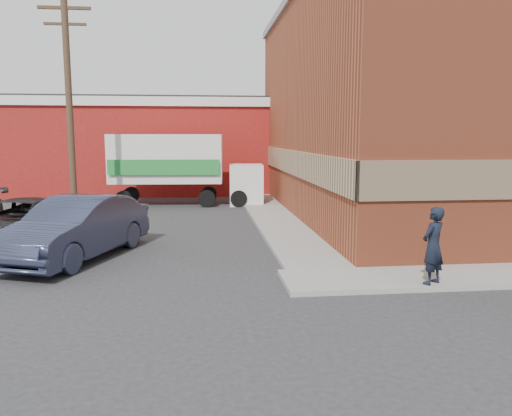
{
  "coord_description": "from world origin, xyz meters",
  "views": [
    {
      "loc": [
        -2.35,
        -11.85,
        3.4
      ],
      "look_at": [
        -0.77,
        2.43,
        1.32
      ],
      "focal_mm": 35.0,
      "sensor_mm": 36.0,
      "label": 1
    }
  ],
  "objects_px": {
    "warehouse": "(141,145)",
    "man": "(433,246)",
    "utility_pole": "(69,102)",
    "brick_building": "(452,106)",
    "box_truck": "(181,164)",
    "sedan": "(77,228)",
    "suv_a": "(19,222)"
  },
  "relations": [
    {
      "from": "suv_a",
      "to": "brick_building",
      "type": "bearing_deg",
      "value": 32.1
    },
    {
      "from": "man",
      "to": "box_truck",
      "type": "height_order",
      "value": "box_truck"
    },
    {
      "from": "brick_building",
      "to": "sedan",
      "type": "xyz_separation_m",
      "value": [
        -14.29,
        -6.78,
        -3.82
      ]
    },
    {
      "from": "man",
      "to": "sedan",
      "type": "bearing_deg",
      "value": -57.77
    },
    {
      "from": "utility_pole",
      "to": "box_truck",
      "type": "bearing_deg",
      "value": 43.92
    },
    {
      "from": "utility_pole",
      "to": "man",
      "type": "bearing_deg",
      "value": -45.85
    },
    {
      "from": "box_truck",
      "to": "man",
      "type": "bearing_deg",
      "value": -63.69
    },
    {
      "from": "brick_building",
      "to": "suv_a",
      "type": "relative_size",
      "value": 3.54
    },
    {
      "from": "brick_building",
      "to": "man",
      "type": "relative_size",
      "value": 10.48
    },
    {
      "from": "warehouse",
      "to": "utility_pole",
      "type": "bearing_deg",
      "value": -97.77
    },
    {
      "from": "brick_building",
      "to": "box_truck",
      "type": "distance_m",
      "value": 12.77
    },
    {
      "from": "utility_pole",
      "to": "box_truck",
      "type": "xyz_separation_m",
      "value": [
        4.18,
        4.02,
        -2.74
      ]
    },
    {
      "from": "warehouse",
      "to": "man",
      "type": "relative_size",
      "value": 9.36
    },
    {
      "from": "brick_building",
      "to": "utility_pole",
      "type": "distance_m",
      "value": 16.0
    },
    {
      "from": "warehouse",
      "to": "utility_pole",
      "type": "height_order",
      "value": "utility_pole"
    },
    {
      "from": "man",
      "to": "warehouse",
      "type": "bearing_deg",
      "value": -101.86
    },
    {
      "from": "warehouse",
      "to": "utility_pole",
      "type": "distance_m",
      "value": 11.27
    },
    {
      "from": "brick_building",
      "to": "suv_a",
      "type": "distance_m",
      "value": 17.65
    },
    {
      "from": "warehouse",
      "to": "box_truck",
      "type": "xyz_separation_m",
      "value": [
        2.68,
        -6.98,
        -0.81
      ]
    },
    {
      "from": "man",
      "to": "box_truck",
      "type": "relative_size",
      "value": 0.24
    },
    {
      "from": "utility_pole",
      "to": "sedan",
      "type": "distance_m",
      "value": 8.0
    },
    {
      "from": "brick_building",
      "to": "warehouse",
      "type": "xyz_separation_m",
      "value": [
        -14.5,
        11.0,
        -1.87
      ]
    },
    {
      "from": "utility_pole",
      "to": "box_truck",
      "type": "relative_size",
      "value": 1.26
    },
    {
      "from": "man",
      "to": "sedan",
      "type": "distance_m",
      "value": 9.33
    },
    {
      "from": "brick_building",
      "to": "box_truck",
      "type": "relative_size",
      "value": 2.55
    },
    {
      "from": "sedan",
      "to": "suv_a",
      "type": "height_order",
      "value": "sedan"
    },
    {
      "from": "warehouse",
      "to": "sedan",
      "type": "xyz_separation_m",
      "value": [
        0.2,
        -17.78,
        -1.95
      ]
    },
    {
      "from": "warehouse",
      "to": "sedan",
      "type": "distance_m",
      "value": 17.89
    },
    {
      "from": "sedan",
      "to": "box_truck",
      "type": "distance_m",
      "value": 11.14
    },
    {
      "from": "brick_building",
      "to": "sedan",
      "type": "height_order",
      "value": "brick_building"
    },
    {
      "from": "suv_a",
      "to": "box_truck",
      "type": "distance_m",
      "value": 10.03
    },
    {
      "from": "warehouse",
      "to": "suv_a",
      "type": "relative_size",
      "value": 3.16
    }
  ]
}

